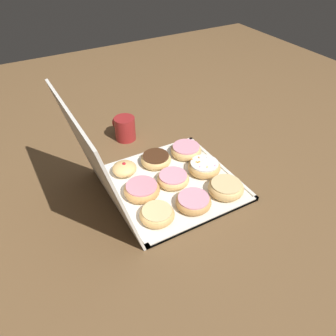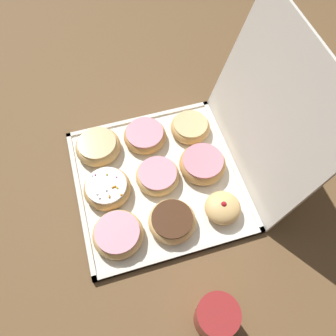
# 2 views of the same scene
# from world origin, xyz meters

# --- Properties ---
(ground_plane) EXTENTS (3.00, 3.00, 0.00)m
(ground_plane) POSITION_xyz_m (0.00, 0.00, 0.00)
(ground_plane) COLOR brown
(donut_box) EXTENTS (0.42, 0.42, 0.01)m
(donut_box) POSITION_xyz_m (0.00, 0.00, 0.01)
(donut_box) COLOR silver
(donut_box) RESTS_ON ground
(box_lid_open) EXTENTS (0.42, 0.10, 0.38)m
(box_lid_open) POSITION_xyz_m (0.00, 0.26, 0.19)
(box_lid_open) COLOR silver
(box_lid_open) RESTS_ON ground
(glazed_ring_donut_0) EXTENTS (0.12, 0.12, 0.04)m
(glazed_ring_donut_0) POSITION_xyz_m (-0.13, -0.13, 0.03)
(glazed_ring_donut_0) COLOR #E5B770
(glazed_ring_donut_0) RESTS_ON donut_box
(sprinkle_donut_1) EXTENTS (0.12, 0.12, 0.04)m
(sprinkle_donut_1) POSITION_xyz_m (0.00, -0.13, 0.03)
(sprinkle_donut_1) COLOR tan
(sprinkle_donut_1) RESTS_ON donut_box
(pink_frosted_donut_2) EXTENTS (0.12, 0.12, 0.04)m
(pink_frosted_donut_2) POSITION_xyz_m (0.12, -0.13, 0.03)
(pink_frosted_donut_2) COLOR #E5B770
(pink_frosted_donut_2) RESTS_ON donut_box
(pink_frosted_donut_3) EXTENTS (0.12, 0.12, 0.04)m
(pink_frosted_donut_3) POSITION_xyz_m (-0.13, -0.00, 0.03)
(pink_frosted_donut_3) COLOR tan
(pink_frosted_donut_3) RESTS_ON donut_box
(pink_frosted_donut_4) EXTENTS (0.11, 0.11, 0.04)m
(pink_frosted_donut_4) POSITION_xyz_m (0.00, 0.00, 0.03)
(pink_frosted_donut_4) COLOR #E5B770
(pink_frosted_donut_4) RESTS_ON donut_box
(chocolate_frosted_donut_5) EXTENTS (0.11, 0.11, 0.04)m
(chocolate_frosted_donut_5) POSITION_xyz_m (0.13, 0.00, 0.03)
(chocolate_frosted_donut_5) COLOR #E5B770
(chocolate_frosted_donut_5) RESTS_ON donut_box
(glazed_ring_donut_6) EXTENTS (0.11, 0.11, 0.04)m
(glazed_ring_donut_6) POSITION_xyz_m (-0.12, 0.13, 0.03)
(glazed_ring_donut_6) COLOR tan
(glazed_ring_donut_6) RESTS_ON donut_box
(pink_frosted_donut_7) EXTENTS (0.12, 0.12, 0.04)m
(pink_frosted_donut_7) POSITION_xyz_m (-0.00, 0.12, 0.03)
(pink_frosted_donut_7) COLOR tan
(pink_frosted_donut_7) RESTS_ON donut_box
(jelly_filled_donut_8) EXTENTS (0.09, 0.09, 0.05)m
(jelly_filled_donut_8) POSITION_xyz_m (0.13, 0.13, 0.03)
(jelly_filled_donut_8) COLOR #E5B770
(jelly_filled_donut_8) RESTS_ON donut_box
(coffee_mug) EXTENTS (0.11, 0.09, 0.10)m
(coffee_mug) POSITION_xyz_m (0.36, 0.02, 0.05)
(coffee_mug) COLOR maroon
(coffee_mug) RESTS_ON ground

